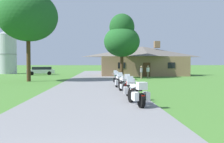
# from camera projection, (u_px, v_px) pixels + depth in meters

# --- Properties ---
(ground_plane) EXTENTS (500.00, 500.00, 0.00)m
(ground_plane) POSITION_uv_depth(u_px,v_px,m) (94.00, 84.00, 22.66)
(ground_plane) COLOR #42752D
(asphalt_driveway) EXTENTS (6.40, 80.00, 0.06)m
(asphalt_driveway) POSITION_uv_depth(u_px,v_px,m) (93.00, 86.00, 20.66)
(asphalt_driveway) COLOR slate
(asphalt_driveway) RESTS_ON ground
(motorcycle_white_nearest_to_camera) EXTENTS (0.98, 2.07, 1.30)m
(motorcycle_white_nearest_to_camera) POSITION_uv_depth(u_px,v_px,m) (137.00, 94.00, 10.59)
(motorcycle_white_nearest_to_camera) COLOR black
(motorcycle_white_nearest_to_camera) RESTS_ON asphalt_driveway
(motorcycle_red_second_in_row) EXTENTS (0.72, 2.08, 1.30)m
(motorcycle_red_second_in_row) POSITION_uv_depth(u_px,v_px,m) (130.00, 88.00, 12.86)
(motorcycle_red_second_in_row) COLOR black
(motorcycle_red_second_in_row) RESTS_ON asphalt_driveway
(motorcycle_white_third_in_row) EXTENTS (0.72, 2.08, 1.30)m
(motorcycle_white_third_in_row) POSITION_uv_depth(u_px,v_px,m) (123.00, 84.00, 15.66)
(motorcycle_white_third_in_row) COLOR black
(motorcycle_white_third_in_row) RESTS_ON asphalt_driveway
(motorcycle_white_fourth_in_row) EXTENTS (0.87, 2.08, 1.30)m
(motorcycle_white_fourth_in_row) POSITION_uv_depth(u_px,v_px,m) (119.00, 81.00, 17.89)
(motorcycle_white_fourth_in_row) COLOR black
(motorcycle_white_fourth_in_row) RESTS_ON asphalt_driveway
(motorcycle_green_farthest_in_row) EXTENTS (0.79, 2.08, 1.30)m
(motorcycle_green_farthest_in_row) POSITION_uv_depth(u_px,v_px,m) (117.00, 79.00, 20.53)
(motorcycle_green_farthest_in_row) COLOR black
(motorcycle_green_farthest_in_row) RESTS_ON asphalt_driveway
(stone_lodge) EXTENTS (14.33, 7.55, 5.67)m
(stone_lodge) POSITION_uv_depth(u_px,v_px,m) (142.00, 61.00, 38.71)
(stone_lodge) COLOR #896B4C
(stone_lodge) RESTS_ON ground
(bystander_gray_shirt_near_lodge) EXTENTS (0.26, 0.55, 1.67)m
(bystander_gray_shirt_near_lodge) POSITION_uv_depth(u_px,v_px,m) (141.00, 72.00, 29.87)
(bystander_gray_shirt_near_lodge) COLOR #75664C
(bystander_gray_shirt_near_lodge) RESTS_ON ground
(bystander_white_shirt_beside_signpost) EXTENTS (0.47, 0.38, 1.69)m
(bystander_white_shirt_beside_signpost) POSITION_uv_depth(u_px,v_px,m) (148.00, 71.00, 31.91)
(bystander_white_shirt_beside_signpost) COLOR #75664C
(bystander_white_shirt_beside_signpost) RESTS_ON ground
(tree_by_lodge_front) EXTENTS (4.86, 4.86, 8.70)m
(tree_by_lodge_front) POSITION_uv_depth(u_px,v_px,m) (122.00, 37.00, 31.66)
(tree_by_lodge_front) COLOR #422D19
(tree_by_lodge_front) RESTS_ON ground
(tree_left_near) EXTENTS (6.45, 6.45, 12.15)m
(tree_left_near) POSITION_uv_depth(u_px,v_px,m) (28.00, 9.00, 25.56)
(tree_left_near) COLOR #422D19
(tree_left_near) RESTS_ON ground
(metal_silo_distant) EXTENTS (3.62, 3.62, 8.36)m
(metal_silo_distant) POSITION_uv_depth(u_px,v_px,m) (7.00, 52.00, 45.00)
(metal_silo_distant) COLOR #B2B7BC
(metal_silo_distant) RESTS_ON ground
(parked_white_suv_far_left) EXTENTS (4.93, 3.03, 1.40)m
(parked_white_suv_far_left) POSITION_uv_depth(u_px,v_px,m) (41.00, 70.00, 40.36)
(parked_white_suv_far_left) COLOR silver
(parked_white_suv_far_left) RESTS_ON ground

